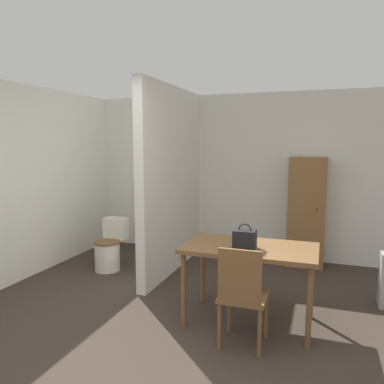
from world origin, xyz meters
TOP-DOWN VIEW (x-y plane):
  - ground_plane at (0.00, 0.00)m, footprint 16.00×16.00m
  - wall_back at (0.00, 3.43)m, footprint 5.67×0.12m
  - wall_left at (-2.40, 1.69)m, footprint 0.12×4.37m
  - partition_wall at (-0.67, 2.38)m, footprint 0.12×1.98m
  - dining_table at (0.64, 1.17)m, footprint 1.27×0.72m
  - wooden_chair at (0.67, 0.68)m, footprint 0.40×0.40m
  - toilet at (-1.50, 2.08)m, footprint 0.37×0.52m
  - handbag at (0.60, 1.07)m, footprint 0.20×0.17m
  - wooden_cabinet at (1.07, 3.17)m, footprint 0.51×0.40m

SIDE VIEW (x-z plane):
  - ground_plane at x=0.00m, z-range 0.00..0.00m
  - toilet at x=-1.50m, z-range -0.05..0.65m
  - wooden_chair at x=0.67m, z-range 0.04..0.94m
  - dining_table at x=0.64m, z-range 0.30..1.07m
  - wooden_cabinet at x=1.07m, z-range 0.00..1.56m
  - handbag at x=0.60m, z-range 0.74..0.98m
  - wall_back at x=0.00m, z-range 0.00..2.50m
  - wall_left at x=-2.40m, z-range 0.00..2.50m
  - partition_wall at x=-0.67m, z-range 0.00..2.50m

